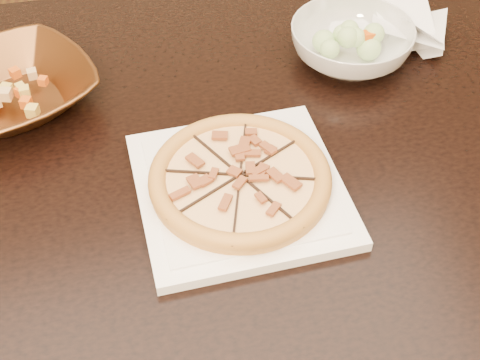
{
  "coord_description": "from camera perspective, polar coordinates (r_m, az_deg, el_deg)",
  "views": [
    {
      "loc": [
        -0.27,
        -0.82,
        1.5
      ],
      "look_at": [
        -0.09,
        -0.16,
        0.78
      ],
      "focal_mm": 50.0,
      "sensor_mm": 36.0,
      "label": 1
    }
  ],
  "objects": [
    {
      "name": "floor",
      "position": [
        1.74,
        1.72,
        -13.82
      ],
      "size": [
        4.0,
        4.0,
        0.02
      ],
      "primitive_type": "cube",
      "color": "#4F3616",
      "rests_on": "ground"
    },
    {
      "name": "dining_table",
      "position": [
        1.15,
        -6.32,
        -0.42
      ],
      "size": [
        1.58,
        1.07,
        0.75
      ],
      "color": "black",
      "rests_on": "floor"
    },
    {
      "name": "plate",
      "position": [
        1.0,
        0.0,
        -0.77
      ],
      "size": [
        0.31,
        0.31,
        0.02
      ],
      "color": "white",
      "rests_on": "dining_table"
    },
    {
      "name": "pizza",
      "position": [
        0.99,
        -0.0,
        0.16
      ],
      "size": [
        0.27,
        0.27,
        0.03
      ],
      "color": "gold",
      "rests_on": "plate"
    },
    {
      "name": "bronze_bowl",
      "position": [
        1.2,
        -18.71,
        7.33
      ],
      "size": [
        0.35,
        0.35,
        0.06
      ],
      "primitive_type": "imported",
      "rotation": [
        0.0,
        0.0,
        0.42
      ],
      "color": "brown",
      "rests_on": "dining_table"
    },
    {
      "name": "mixed_dish",
      "position": [
        1.18,
        -19.36,
        9.04
      ],
      "size": [
        0.09,
        0.12,
        0.03
      ],
      "color": "tan",
      "rests_on": "bronze_bowl"
    },
    {
      "name": "salad_bowl",
      "position": [
        1.26,
        9.46,
        11.42
      ],
      "size": [
        0.27,
        0.27,
        0.07
      ],
      "primitive_type": "imported",
      "rotation": [
        0.0,
        0.0,
        0.21
      ],
      "color": "silver",
      "rests_on": "dining_table"
    },
    {
      "name": "salad",
      "position": [
        1.23,
        9.72,
        13.43
      ],
      "size": [
        0.08,
        0.12,
        0.04
      ],
      "color": "#B7E885",
      "rests_on": "salad_bowl"
    },
    {
      "name": "cling_film",
      "position": [
        1.35,
        14.51,
        12.48
      ],
      "size": [
        0.2,
        0.17,
        0.05
      ],
      "primitive_type": null,
      "rotation": [
        0.0,
        0.0,
        -0.21
      ],
      "color": "white",
      "rests_on": "dining_table"
    }
  ]
}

